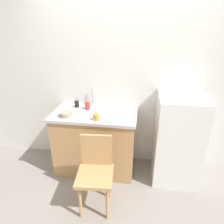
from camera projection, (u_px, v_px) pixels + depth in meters
name	position (u px, v px, depth m)	size (l,w,h in m)	color
ground_plane	(116.00, 204.00, 2.44)	(8.00, 8.00, 0.00)	gray
back_wall	(126.00, 83.00, 2.83)	(4.80, 0.10, 2.50)	silver
cabinet_base	(96.00, 142.00, 2.90)	(1.12, 0.60, 0.87)	tan
countertop	(95.00, 114.00, 2.71)	(1.16, 0.64, 0.04)	#B7B7BC
faucet	(93.00, 97.00, 2.89)	(0.02, 0.02, 0.28)	#B7B7BC
refrigerator	(177.00, 139.00, 2.67)	(0.58, 0.61, 1.22)	white
chair	(96.00, 170.00, 2.26)	(0.43, 0.43, 0.89)	tan
dish_tray	(108.00, 111.00, 2.69)	(0.28, 0.20, 0.05)	white
terracotta_bowl	(66.00, 114.00, 2.60)	(0.16, 0.16, 0.06)	gray
cup_orange	(96.00, 117.00, 2.49)	(0.08, 0.08, 0.08)	orange
cup_red	(88.00, 106.00, 2.80)	(0.07, 0.07, 0.11)	red
cup_black	(77.00, 104.00, 2.88)	(0.06, 0.06, 0.10)	black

